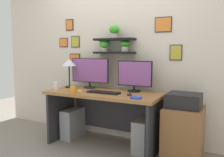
% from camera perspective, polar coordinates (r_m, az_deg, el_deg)
% --- Properties ---
extents(ground_plane, '(8.00, 8.00, 0.00)m').
position_cam_1_polar(ground_plane, '(3.40, -1.96, -15.78)').
color(ground_plane, gray).
extents(back_wall_assembly, '(4.40, 0.24, 2.70)m').
position_cam_1_polar(back_wall_assembly, '(3.53, 1.39, 7.55)').
color(back_wall_assembly, beige).
rests_on(back_wall_assembly, ground).
extents(desk, '(1.56, 0.68, 0.75)m').
position_cam_1_polar(desk, '(3.28, -1.54, -6.75)').
color(desk, '#9E6B38').
rests_on(desk, ground).
extents(monitor_left, '(0.62, 0.18, 0.44)m').
position_cam_1_polar(monitor_left, '(3.52, -5.35, 1.60)').
color(monitor_left, black).
rests_on(monitor_left, desk).
extents(monitor_right, '(0.49, 0.18, 0.41)m').
position_cam_1_polar(monitor_right, '(3.20, 5.43, 0.74)').
color(monitor_right, black).
rests_on(monitor_right, desk).
extents(keyboard, '(0.44, 0.14, 0.02)m').
position_cam_1_polar(keyboard, '(3.09, -2.03, -3.34)').
color(keyboard, black).
rests_on(keyboard, desk).
extents(computer_mouse, '(0.06, 0.09, 0.03)m').
position_cam_1_polar(computer_mouse, '(2.94, 4.14, -3.78)').
color(computer_mouse, '#2D2D33').
rests_on(computer_mouse, desk).
extents(desk_lamp, '(0.22, 0.22, 0.43)m').
position_cam_1_polar(desk_lamp, '(3.60, -10.26, 3.40)').
color(desk_lamp, black).
rests_on(desk_lamp, desk).
extents(cell_phone, '(0.11, 0.15, 0.01)m').
position_cam_1_polar(cell_phone, '(3.27, -7.66, -2.95)').
color(cell_phone, yellow).
rests_on(cell_phone, desk).
extents(coffee_mug, '(0.08, 0.08, 0.09)m').
position_cam_1_polar(coffee_mug, '(3.14, -9.32, -2.62)').
color(coffee_mug, orange).
rests_on(coffee_mug, desk).
extents(scissors_tray, '(0.13, 0.09, 0.02)m').
position_cam_1_polar(scissors_tray, '(2.74, 5.77, -4.62)').
color(scissors_tray, blue).
rests_on(scissors_tray, desk).
extents(water_cup, '(0.07, 0.07, 0.11)m').
position_cam_1_polar(water_cup, '(3.45, -13.29, -1.73)').
color(water_cup, white).
rests_on(water_cup, desk).
extents(drawer_cabinet, '(0.44, 0.50, 0.63)m').
position_cam_1_polar(drawer_cabinet, '(3.06, 16.69, -12.41)').
color(drawer_cabinet, brown).
rests_on(drawer_cabinet, ground).
extents(printer, '(0.38, 0.34, 0.17)m').
position_cam_1_polar(printer, '(2.95, 16.95, -5.08)').
color(printer, black).
rests_on(printer, drawer_cabinet).
extents(computer_tower_left, '(0.18, 0.40, 0.43)m').
position_cam_1_polar(computer_tower_left, '(3.67, -9.36, -10.55)').
color(computer_tower_left, '#99999E').
rests_on(computer_tower_left, ground).
extents(computer_tower_right, '(0.18, 0.40, 0.42)m').
position_cam_1_polar(computer_tower_right, '(3.20, 7.47, -13.28)').
color(computer_tower_right, '#99999E').
rests_on(computer_tower_right, ground).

